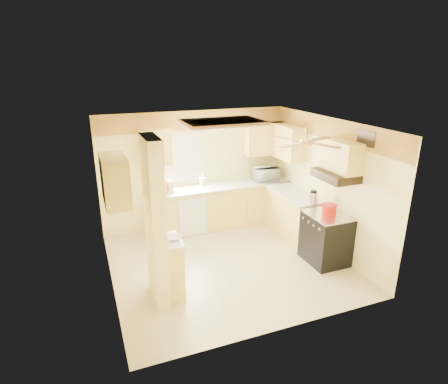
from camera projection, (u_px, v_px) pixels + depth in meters
name	position (u px, v px, depth m)	size (l,w,h in m)	color
floor	(228.00, 263.00, 6.74)	(4.00, 4.00, 0.00)	#CDBA8E
ceiling	(228.00, 124.00, 5.92)	(4.00, 4.00, 0.00)	white
wall_back	(195.00, 170.00, 8.00)	(4.00, 4.00, 0.00)	#FFEF9B
wall_front	(284.00, 247.00, 4.66)	(4.00, 4.00, 0.00)	#FFEF9B
wall_left	(105.00, 215.00, 5.65)	(3.80, 3.80, 0.00)	#FFEF9B
wall_right	(327.00, 185.00, 7.02)	(3.80, 3.80, 0.00)	#FFEF9B
wallpaper_border	(194.00, 121.00, 7.64)	(4.00, 0.02, 0.40)	#FFC34B
partition_column	(155.00, 222.00, 5.38)	(0.20, 0.70, 2.50)	#FFEF9B
partition_ledge	(173.00, 268.00, 5.72)	(0.25, 0.55, 0.90)	#FFE66C
ledge_top	(171.00, 241.00, 5.57)	(0.28, 0.58, 0.04)	silver
lower_cabinets_back	(222.00, 206.00, 8.17)	(3.00, 0.60, 0.90)	#FFE66C
lower_cabinets_right	(293.00, 215.00, 7.71)	(0.60, 1.40, 0.90)	#FFE66C
countertop_back	(222.00, 186.00, 8.01)	(3.04, 0.64, 0.04)	silver
countertop_right	(294.00, 194.00, 7.55)	(0.64, 1.44, 0.04)	silver
dishwasher_panel	(193.00, 217.00, 7.65)	(0.58, 0.02, 0.80)	white
window	(183.00, 157.00, 7.81)	(0.92, 0.02, 1.02)	white
upper_cab_back_left	(155.00, 147.00, 7.36)	(0.60, 0.35, 0.70)	#FFE66C
upper_cab_back_right	(264.00, 138.00, 8.18)	(0.90, 0.35, 0.70)	#FFE66C
upper_cab_right	(286.00, 142.00, 7.86)	(0.35, 1.00, 0.70)	#FFE66C
upper_cab_left_wall	(115.00, 180.00, 5.29)	(0.35, 0.75, 0.70)	#FFE66C
upper_cab_over_stove	(342.00, 156.00, 6.24)	(0.35, 0.76, 0.52)	#FFE66C
stove	(326.00, 238.00, 6.68)	(0.68, 0.77, 0.92)	black
range_hood	(335.00, 175.00, 6.32)	(0.50, 0.76, 0.14)	black
poster_menu	(160.00, 182.00, 5.22)	(0.02, 0.42, 0.57)	black
poster_nashville	(163.00, 224.00, 5.44)	(0.02, 0.42, 0.57)	black
ceiling_light_panel	(223.00, 122.00, 6.41)	(1.35, 0.95, 0.06)	brown
ceiling_fan	(306.00, 141.00, 5.72)	(1.15, 1.15, 0.26)	gold
vent_grate	(366.00, 138.00, 5.87)	(0.02, 0.40, 0.25)	black
microwave	(266.00, 174.00, 8.29)	(0.54, 0.36, 0.30)	white
bowl	(174.00, 238.00, 5.55)	(0.21, 0.21, 0.05)	white
dutch_oven	(329.00, 209.00, 6.52)	(0.27, 0.27, 0.18)	red
kettle	(313.00, 197.00, 6.92)	(0.17, 0.17, 0.26)	silver
dish_rack	(162.00, 188.00, 7.53)	(0.42, 0.32, 0.24)	tan
utensil_crock	(203.00, 181.00, 7.99)	(0.13, 0.13, 0.25)	white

